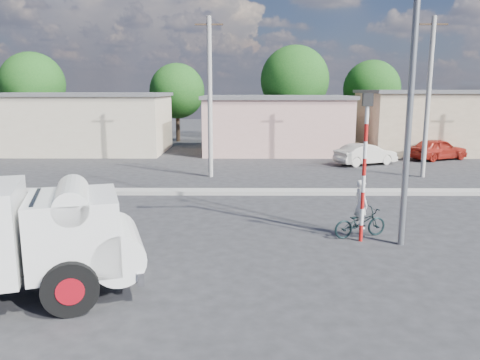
{
  "coord_description": "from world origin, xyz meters",
  "views": [
    {
      "loc": [
        -0.34,
        -11.92,
        4.46
      ],
      "look_at": [
        -0.43,
        4.4,
        1.3
      ],
      "focal_mm": 35.0,
      "sensor_mm": 36.0,
      "label": 1
    }
  ],
  "objects_px": {
    "bicycle": "(360,223)",
    "car_cream": "(366,154)",
    "streetlight": "(406,71)",
    "traffic_pole": "(365,155)",
    "car_red": "(438,149)",
    "cyclist": "(360,213)"
  },
  "relations": [
    {
      "from": "traffic_pole",
      "to": "car_red",
      "type": "bearing_deg",
      "value": 61.43
    },
    {
      "from": "cyclist",
      "to": "car_red",
      "type": "relative_size",
      "value": 0.37
    },
    {
      "from": "cyclist",
      "to": "streetlight",
      "type": "relative_size",
      "value": 0.17
    },
    {
      "from": "bicycle",
      "to": "streetlight",
      "type": "xyz_separation_m",
      "value": [
        0.88,
        -0.7,
        4.51
      ]
    },
    {
      "from": "bicycle",
      "to": "traffic_pole",
      "type": "distance_m",
      "value": 2.18
    },
    {
      "from": "cyclist",
      "to": "traffic_pole",
      "type": "bearing_deg",
      "value": 153.54
    },
    {
      "from": "traffic_pole",
      "to": "streetlight",
      "type": "bearing_deg",
      "value": -17.73
    },
    {
      "from": "bicycle",
      "to": "traffic_pole",
      "type": "relative_size",
      "value": 0.4
    },
    {
      "from": "car_cream",
      "to": "car_red",
      "type": "distance_m",
      "value": 5.58
    },
    {
      "from": "bicycle",
      "to": "car_cream",
      "type": "relative_size",
      "value": 0.45
    },
    {
      "from": "bicycle",
      "to": "car_cream",
      "type": "bearing_deg",
      "value": -32.56
    },
    {
      "from": "car_red",
      "to": "traffic_pole",
      "type": "height_order",
      "value": "traffic_pole"
    },
    {
      "from": "car_red",
      "to": "streetlight",
      "type": "relative_size",
      "value": 0.45
    },
    {
      "from": "streetlight",
      "to": "car_cream",
      "type": "bearing_deg",
      "value": 78.83
    },
    {
      "from": "bicycle",
      "to": "streetlight",
      "type": "height_order",
      "value": "streetlight"
    },
    {
      "from": "bicycle",
      "to": "cyclist",
      "type": "relative_size",
      "value": 1.16
    },
    {
      "from": "car_cream",
      "to": "streetlight",
      "type": "relative_size",
      "value": 0.43
    },
    {
      "from": "cyclist",
      "to": "car_cream",
      "type": "relative_size",
      "value": 0.39
    },
    {
      "from": "car_red",
      "to": "streetlight",
      "type": "xyz_separation_m",
      "value": [
        -8.1,
        -16.91,
        4.27
      ]
    },
    {
      "from": "cyclist",
      "to": "car_cream",
      "type": "xyz_separation_m",
      "value": [
        3.8,
        14.14,
        -0.12
      ]
    },
    {
      "from": "traffic_pole",
      "to": "car_cream",
      "type": "bearing_deg",
      "value": 75.1
    },
    {
      "from": "car_cream",
      "to": "bicycle",
      "type": "bearing_deg",
      "value": 140.65
    }
  ]
}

